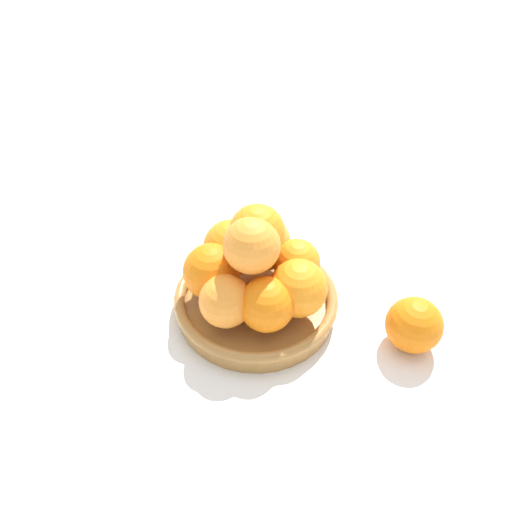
% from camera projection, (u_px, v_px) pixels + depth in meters
% --- Properties ---
extents(ground_plane, '(4.00, 4.00, 0.00)m').
position_uv_depth(ground_plane, '(256.00, 309.00, 0.73)').
color(ground_plane, white).
extents(fruit_bowl, '(0.23, 0.23, 0.04)m').
position_uv_depth(fruit_bowl, '(256.00, 301.00, 0.72)').
color(fruit_bowl, '#A57238').
rests_on(fruit_bowl, ground_plane).
extents(orange_pile, '(0.20, 0.19, 0.14)m').
position_uv_depth(orange_pile, '(254.00, 264.00, 0.67)').
color(orange_pile, orange).
rests_on(orange_pile, fruit_bowl).
extents(stray_orange, '(0.08, 0.08, 0.08)m').
position_uv_depth(stray_orange, '(414.00, 325.00, 0.66)').
color(stray_orange, orange).
rests_on(stray_orange, ground_plane).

